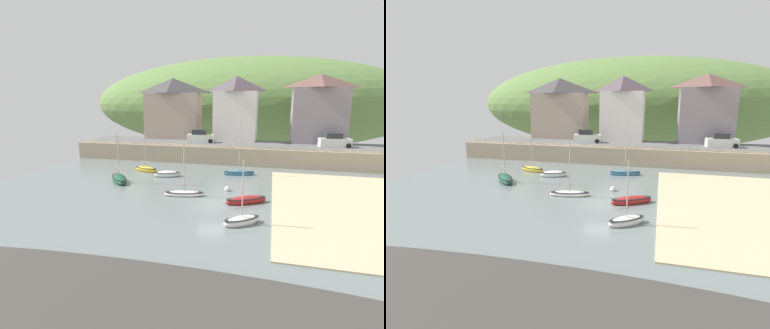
# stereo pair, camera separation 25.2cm
# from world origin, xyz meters

# --- Properties ---
(ground) EXTENTS (48.00, 41.00, 0.61)m
(ground) POSITION_xyz_m (1.40, -9.56, 0.16)
(ground) COLOR slate
(quay_seawall) EXTENTS (48.00, 9.40, 2.40)m
(quay_seawall) POSITION_xyz_m (0.00, 17.50, 1.36)
(quay_seawall) COLOR tan
(quay_seawall) RESTS_ON ground
(hillside_backdrop) EXTENTS (80.00, 44.00, 22.39)m
(hillside_backdrop) POSITION_xyz_m (-1.76, 55.20, 7.84)
(hillside_backdrop) COLOR #5F8242
(hillside_backdrop) RESTS_ON ground
(waterfront_building_left) EXTENTS (9.29, 4.66, 9.94)m
(waterfront_building_left) POSITION_xyz_m (-11.76, 25.20, 7.46)
(waterfront_building_left) COLOR tan
(waterfront_building_left) RESTS_ON ground
(waterfront_building_centre) EXTENTS (6.93, 5.63, 10.11)m
(waterfront_building_centre) POSITION_xyz_m (-1.10, 25.20, 7.55)
(waterfront_building_centre) COLOR silver
(waterfront_building_centre) RESTS_ON ground
(waterfront_building_right) EXTENTS (8.03, 5.67, 10.21)m
(waterfront_building_right) POSITION_xyz_m (11.35, 25.20, 7.58)
(waterfront_building_right) COLOR gray
(waterfront_building_right) RESTS_ON ground
(fishing_boat_green) EXTENTS (3.88, 1.83, 5.46)m
(fishing_boat_green) POSITION_xyz_m (-2.97, 1.41, 0.24)
(fishing_boat_green) COLOR white
(fishing_boat_green) RESTS_ON ground
(dinghy_open_wooden) EXTENTS (3.64, 4.06, 5.59)m
(dinghy_open_wooden) POSITION_xyz_m (-11.28, 4.46, 0.30)
(dinghy_open_wooden) COLOR #1B5038
(dinghy_open_wooden) RESTS_ON ground
(rowboat_small_beached) EXTENTS (2.95, 2.66, 4.91)m
(rowboat_small_beached) POSITION_xyz_m (2.90, -3.98, 0.28)
(rowboat_small_beached) COLOR white
(rowboat_small_beached) RESTS_ON ground
(sailboat_tall_mast) EXTENTS (3.86, 1.73, 6.68)m
(sailboat_tall_mast) POSITION_xyz_m (1.09, 10.92, 0.28)
(sailboat_tall_mast) COLOR teal
(sailboat_tall_mast) RESTS_ON ground
(sailboat_white_hull) EXTENTS (3.46, 1.89, 5.14)m
(sailboat_white_hull) POSITION_xyz_m (-10.38, 9.79, 0.29)
(sailboat_white_hull) COLOR gold
(sailboat_white_hull) RESTS_ON ground
(sailboat_far_left) EXTENTS (3.28, 2.22, 0.88)m
(sailboat_far_left) POSITION_xyz_m (-6.94, 7.99, 0.27)
(sailboat_far_left) COLOR white
(sailboat_far_left) RESTS_ON ground
(motorboat_with_cabin) EXTENTS (3.82, 2.84, 0.85)m
(motorboat_with_cabin) POSITION_xyz_m (2.82, 0.76, 0.26)
(motorboat_with_cabin) COLOR maroon
(motorboat_with_cabin) RESTS_ON ground
(parked_car_near_slipway) EXTENTS (4.23, 2.04, 1.95)m
(parked_car_near_slipway) POSITION_xyz_m (-5.89, 20.70, 3.20)
(parked_car_near_slipway) COLOR silver
(parked_car_near_slipway) RESTS_ON ground
(parked_car_by_wall) EXTENTS (4.26, 2.12, 1.95)m
(parked_car_by_wall) POSITION_xyz_m (13.12, 20.70, 3.20)
(parked_car_by_wall) COLOR silver
(parked_car_by_wall) RESTS_ON ground
(mooring_buoy) EXTENTS (0.58, 0.58, 0.58)m
(mooring_buoy) POSITION_xyz_m (0.70, 4.00, 0.17)
(mooring_buoy) COLOR silver
(mooring_buoy) RESTS_ON ground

